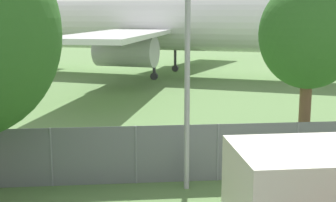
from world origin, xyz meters
name	(u,v)px	position (x,y,z in m)	size (l,w,h in m)	color
perimeter_fence	(136,155)	(0.00, 9.73, 0.91)	(56.07, 0.07, 1.82)	slate
airplane	(179,22)	(4.33, 34.58, 4.44)	(41.13, 32.65, 13.91)	white
portable_cabin	(327,201)	(3.99, 5.08, 1.19)	(4.10, 2.56, 2.38)	beige
tree_left_of_cabin	(309,35)	(5.99, 11.44, 4.44)	(3.40, 3.40, 6.35)	brown
light_mast	(188,17)	(1.49, 9.15, 5.07)	(0.44, 0.44, 8.39)	#99999E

